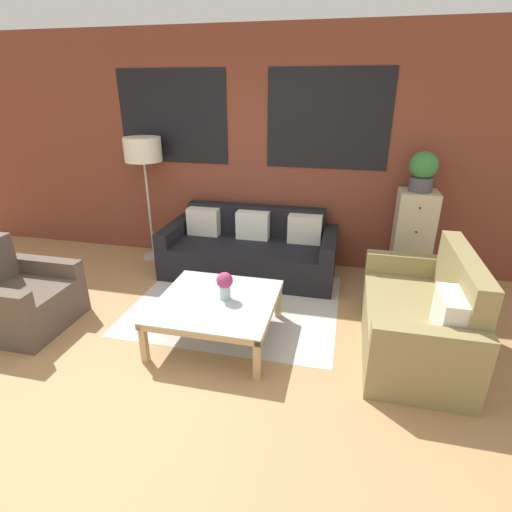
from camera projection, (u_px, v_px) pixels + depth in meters
The scene contains 11 objects.
ground_plane at pixel (177, 369), 3.29m from camera, with size 16.00×16.00×0.00m, color #AD7F51.
wall_back_brick at pixel (248, 152), 4.92m from camera, with size 8.40×0.09×2.80m.
rug at pixel (237, 303), 4.29m from camera, with size 2.13×1.78×0.00m.
couch_dark at pixel (250, 251), 4.90m from camera, with size 2.06×0.88×0.78m.
settee_vintage at pixel (420, 319), 3.42m from camera, with size 0.80×1.50×0.92m.
armchair_corner at pixel (20, 299), 3.80m from camera, with size 0.80×0.83×0.84m.
coffee_table at pixel (217, 305), 3.59m from camera, with size 1.04×1.04×0.39m.
floor_lamp at pixel (143, 153), 4.92m from camera, with size 0.46×0.46×1.58m.
drawer_cabinet at pixel (412, 238), 4.60m from camera, with size 0.42×0.40×1.09m.
potted_plant at pixel (423, 170), 4.30m from camera, with size 0.30×0.30×0.43m.
flower_vase at pixel (225, 284), 3.53m from camera, with size 0.15×0.15×0.26m.
Camera 1 is at (1.23, -2.44, 2.15)m, focal length 28.00 mm.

